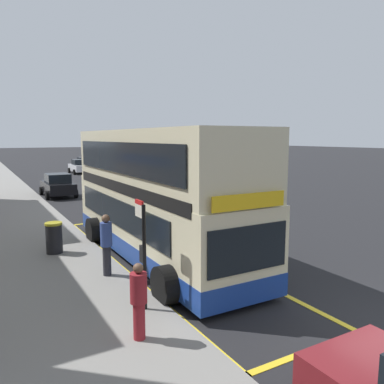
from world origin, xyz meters
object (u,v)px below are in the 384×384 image
Objects in this scene: double_decker_bus at (156,198)px; litter_bin at (54,238)px; pedestrian_further_back at (106,242)px; parked_car_black_distant at (58,185)px; bus_stop_sign at (143,245)px; parked_car_white_kerbside at (85,163)px; parked_car_white_ahead at (80,167)px; pedestrian_waiting_near_sign at (139,298)px.

double_decker_bus is 9.49× the size of litter_bin.
parked_car_black_distant is at bearing 83.86° from pedestrian_further_back.
double_decker_bus is 4.41m from bus_stop_sign.
parked_car_white_kerbside is (7.08, 37.85, -1.26)m from double_decker_bus.
bus_stop_sign is 37.54m from parked_car_white_ahead.
double_decker_bus is 2.46× the size of parked_car_white_ahead.
double_decker_bus reaches higher than pedestrian_waiting_near_sign.
parked_car_black_distant is at bearing 83.53° from pedestrian_waiting_near_sign.
parked_car_white_ahead is 35.05m from pedestrian_further_back.
pedestrian_further_back reaches higher than parked_car_white_kerbside.
pedestrian_waiting_near_sign is (-2.71, -5.14, -1.07)m from double_decker_bus.
pedestrian_further_back reaches higher than parked_car_white_ahead.
parked_car_white_ahead is (5.58, 16.82, 0.00)m from parked_car_black_distant.
pedestrian_further_back is at bearing 92.12° from bus_stop_sign.
pedestrian_further_back is 3.22m from litter_bin.
pedestrian_further_back is (-9.25, -39.17, 0.33)m from parked_car_white_kerbside.
pedestrian_waiting_near_sign is at bearing 82.00° from parked_car_black_distant.
litter_bin is at bearing 93.35° from pedestrian_waiting_near_sign.
double_decker_bus reaches higher than bus_stop_sign.
litter_bin is (-8.39, -31.21, -0.11)m from parked_car_white_ahead.
litter_bin is (-3.11, 1.73, -1.38)m from double_decker_bus.
bus_stop_sign is 2.36× the size of litter_bin.
bus_stop_sign is at bearing -118.29° from double_decker_bus.
pedestrian_further_back is (-7.45, -34.25, 0.33)m from parked_car_white_ahead.
pedestrian_waiting_near_sign reaches higher than parked_car_black_distant.
parked_car_white_kerbside is 2.32× the size of pedestrian_further_back.
double_decker_bus reaches higher than litter_bin.
pedestrian_further_back is at bearing 82.05° from pedestrian_waiting_near_sign.
parked_car_white_ahead is 38.90m from pedestrian_waiting_near_sign.
double_decker_bus is 2.46× the size of parked_car_white_kerbside.
double_decker_bus is at bearing 61.71° from bus_stop_sign.
double_decker_bus reaches higher than parked_car_white_kerbside.
parked_car_black_distant reaches higher than litter_bin.
parked_car_black_distant is 17.53m from pedestrian_further_back.
pedestrian_further_back is at bearing -104.46° from parked_car_white_kerbside.
double_decker_bus is 4.02× the size of bus_stop_sign.
parked_car_white_ahead is 3.86× the size of litter_bin.
parked_car_white_ahead is 2.32× the size of pedestrian_further_back.
bus_stop_sign is 5.77m from litter_bin.
litter_bin is at bearing 107.10° from pedestrian_further_back.
bus_stop_sign reaches higher than parked_car_black_distant.
parked_car_black_distant is at bearing 84.91° from bus_stop_sign.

